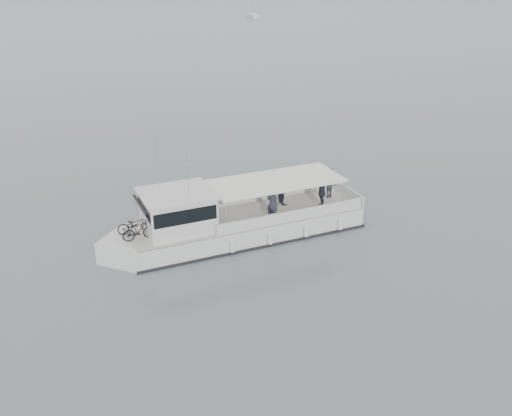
{
  "coord_description": "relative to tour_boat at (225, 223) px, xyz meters",
  "views": [
    {
      "loc": [
        -4.27,
        -25.02,
        14.04
      ],
      "look_at": [
        -1.76,
        2.61,
        1.6
      ],
      "focal_mm": 40.0,
      "sensor_mm": 36.0,
      "label": 1
    }
  ],
  "objects": [
    {
      "name": "tour_boat",
      "position": [
        0.0,
        0.0,
        0.0
      ],
      "size": [
        14.27,
        7.44,
        6.06
      ],
      "rotation": [
        0.0,
        0.0,
        0.33
      ],
      "color": "white",
      "rests_on": "ground"
    },
    {
      "name": "ground",
      "position": [
        3.46,
        -2.2,
        -0.99
      ],
      "size": [
        1400.0,
        1400.0,
        0.0
      ],
      "primitive_type": "plane",
      "color": "#535D61",
      "rests_on": "ground"
    }
  ]
}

